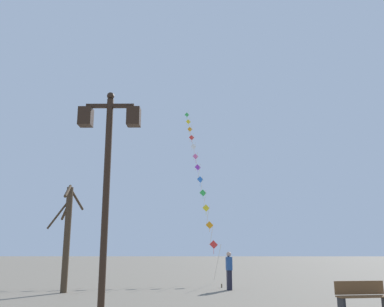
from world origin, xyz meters
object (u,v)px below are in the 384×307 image
at_px(kite_flyer, 229,270).
at_px(bare_tree, 67,232).
at_px(twin_lantern_lamp_post, 107,165).
at_px(kite_train, 198,167).
at_px(park_bench, 362,296).

xyz_separation_m(kite_flyer, bare_tree, (-7.26, -1.23, 1.66)).
distance_m(twin_lantern_lamp_post, kite_flyer, 12.17).
relative_size(twin_lantern_lamp_post, kite_train, 0.30).
relative_size(kite_train, kite_flyer, 10.12).
height_order(twin_lantern_lamp_post, kite_flyer, twin_lantern_lamp_post).
bearing_deg(kite_flyer, bare_tree, 91.94).
distance_m(kite_train, park_bench, 19.13).
bearing_deg(bare_tree, park_bench, -26.69).
distance_m(kite_flyer, park_bench, 7.53).
height_order(kite_flyer, bare_tree, bare_tree).
bearing_deg(bare_tree, kite_flyer, 9.62).
distance_m(kite_flyer, bare_tree, 7.55).
xyz_separation_m(twin_lantern_lamp_post, kite_flyer, (3.37, 11.38, -2.67)).
xyz_separation_m(bare_tree, park_bench, (10.78, -5.42, -2.12)).
xyz_separation_m(kite_train, kite_flyer, (1.41, -10.33, -6.85)).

